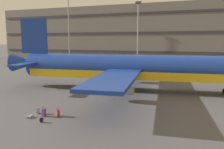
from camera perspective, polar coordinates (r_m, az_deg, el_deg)
ground_plane at (r=34.35m, az=12.01°, el=-3.64°), size 600.00×600.00×0.00m
terminal_structure at (r=86.46m, az=17.19°, el=9.86°), size 141.16×20.04×19.29m
airliner at (r=32.61m, az=4.80°, el=1.54°), size 38.21×31.03×10.45m
light_mast_far_left at (r=83.47m, az=-10.79°, el=12.61°), size 1.80×0.50×23.03m
light_mast_left at (r=73.92m, az=6.52°, el=11.66°), size 1.80×0.50×19.08m
suitcase_navy at (r=22.51m, az=-13.34°, el=-9.25°), size 0.45×0.45×0.81m
suitcase_purple at (r=23.81m, az=-18.02°, el=-8.48°), size 0.35×0.45×0.76m
suitcase_laid_flat at (r=22.83m, az=-16.64°, el=-9.03°), size 0.25×0.40×0.92m
suitcase_red at (r=22.93m, az=-19.80°, el=-9.89°), size 0.45×0.69×0.20m
backpack_scuffed at (r=21.32m, az=-17.23°, el=-10.82°), size 0.36×0.40×0.51m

